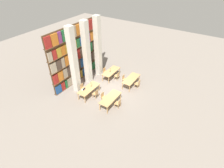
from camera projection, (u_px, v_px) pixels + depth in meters
The scene contains 20 objects.
ground_plane at pixel (111, 90), 16.42m from camera, with size 40.00×40.00×0.00m, color gray.
bookshelf_bank at pixel (78, 54), 16.46m from camera, with size 6.81×0.35×5.50m.
pillar_left at pixel (74, 62), 14.64m from camera, with size 0.54×0.54×6.00m.
pillar_center at pixel (87, 54), 15.79m from camera, with size 0.54×0.54×6.00m.
pillar_right at pixel (98, 47), 16.95m from camera, with size 0.54×0.54×6.00m.
reading_table_0 at pixel (110, 98), 14.35m from camera, with size 2.21×0.89×0.78m.
chair_0 at pixel (118, 103), 14.18m from camera, with size 0.42×0.40×0.89m.
chair_1 at pixel (104, 97), 14.82m from camera, with size 0.42×0.40×0.89m.
reading_table_1 at pixel (131, 79), 16.58m from camera, with size 2.21×0.89×0.78m.
chair_2 at pixel (138, 84), 16.36m from camera, with size 0.42×0.40×0.89m.
chair_3 at pixel (124, 79), 17.00m from camera, with size 0.42×0.40×0.89m.
reading_table_2 at pixel (89, 89), 15.36m from camera, with size 2.21×0.89×0.78m.
chair_4 at pixel (96, 94), 15.18m from camera, with size 0.42×0.40×0.89m.
chair_5 at pixel (83, 88), 15.82m from camera, with size 0.42×0.40×0.89m.
desk_lamp_0 at pixel (91, 84), 15.39m from camera, with size 0.14×0.14×0.42m.
laptop at pixel (83, 89), 15.12m from camera, with size 0.32×0.22×0.21m.
reading_table_3 at pixel (111, 72), 17.67m from camera, with size 2.21×0.89×0.78m.
chair_6 at pixel (117, 76), 17.47m from camera, with size 0.42×0.40×0.89m.
chair_7 at pixel (105, 71), 18.11m from camera, with size 0.42×0.40×0.89m.
desk_lamp_1 at pixel (110, 69), 17.36m from camera, with size 0.14×0.14×0.40m.
Camera 1 is at (-10.81, -7.11, 10.11)m, focal length 28.00 mm.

